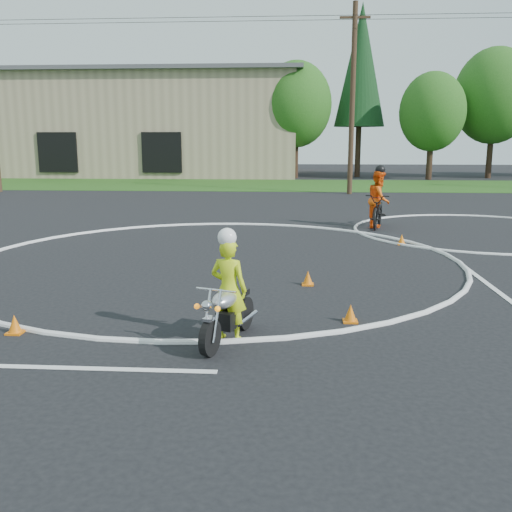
{
  "coord_description": "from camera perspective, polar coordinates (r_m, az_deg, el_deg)",
  "views": [
    {
      "loc": [
        1.96,
        -10.85,
        2.95
      ],
      "look_at": [
        1.36,
        -1.84,
        1.1
      ],
      "focal_mm": 40.0,
      "sensor_mm": 36.0,
      "label": 1
    }
  ],
  "objects": [
    {
      "name": "grass_strip",
      "position": [
        38.01,
        0.89,
        7.13
      ],
      "size": [
        120.0,
        10.0,
        0.02
      ],
      "primitive_type": "cube",
      "color": "#1E4714",
      "rests_on": "ground"
    },
    {
      "name": "traffic_cones",
      "position": [
        14.53,
        14.45,
        0.04
      ],
      "size": [
        24.24,
        10.84,
        0.3
      ],
      "color": "orange",
      "rests_on": "ground"
    },
    {
      "name": "utility_poles",
      "position": [
        32.07,
        9.63,
        15.43
      ],
      "size": [
        41.6,
        1.12,
        10.0
      ],
      "color": "#473321",
      "rests_on": "ground"
    },
    {
      "name": "rider_primary_grp",
      "position": [
        8.43,
        -2.75,
        -3.06
      ],
      "size": [
        0.65,
        0.52,
        1.7
      ],
      "rotation": [
        0.0,
        0.0,
        -0.31
      ],
      "color": "#BDD816",
      "rests_on": "ground"
    },
    {
      "name": "rider_second_grp",
      "position": [
        19.87,
        12.17,
        4.95
      ],
      "size": [
        1.27,
        2.32,
        2.12
      ],
      "rotation": [
        0.0,
        0.0,
        -0.24
      ],
      "color": "black",
      "rests_on": "ground"
    },
    {
      "name": "warehouse",
      "position": [
        54.63,
        -18.01,
        12.29
      ],
      "size": [
        41.0,
        17.0,
        8.3
      ],
      "color": "tan",
      "rests_on": "ground"
    },
    {
      "name": "ground",
      "position": [
        11.41,
        -6.19,
        -3.47
      ],
      "size": [
        120.0,
        120.0,
        0.0
      ],
      "primitive_type": "plane",
      "color": "black",
      "rests_on": "ground"
    },
    {
      "name": "course_markings",
      "position": [
        15.48,
        4.55,
        0.58
      ],
      "size": [
        19.05,
        19.05,
        0.12
      ],
      "color": "silver",
      "rests_on": "ground"
    },
    {
      "name": "treeline",
      "position": [
        47.37,
        20.3,
        15.32
      ],
      "size": [
        38.2,
        8.1,
        14.52
      ],
      "color": "#382619",
      "rests_on": "ground"
    },
    {
      "name": "primary_motorcycle",
      "position": [
        8.41,
        -2.88,
        -5.75
      ],
      "size": [
        0.81,
        1.69,
        0.92
      ],
      "rotation": [
        0.0,
        0.0,
        -0.31
      ],
      "color": "black",
      "rests_on": "ground"
    }
  ]
}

